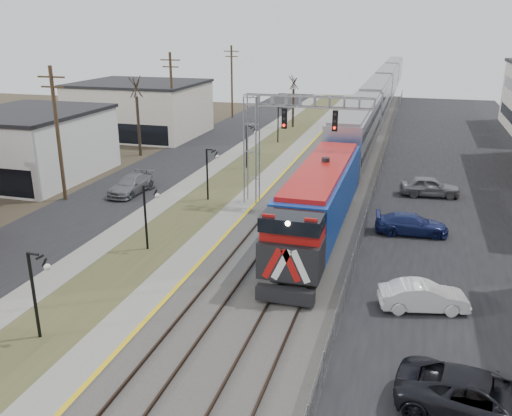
% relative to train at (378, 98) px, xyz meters
% --- Properties ---
extents(street_west, '(7.00, 120.00, 0.04)m').
position_rel_train_xyz_m(street_west, '(-17.00, -34.32, -2.92)').
color(street_west, black).
rests_on(street_west, ground).
extents(sidewalk, '(2.00, 120.00, 0.08)m').
position_rel_train_xyz_m(sidewalk, '(-12.50, -34.32, -2.90)').
color(sidewalk, gray).
rests_on(sidewalk, ground).
extents(grass_median, '(4.00, 120.00, 0.06)m').
position_rel_train_xyz_m(grass_median, '(-9.50, -34.32, -2.91)').
color(grass_median, '#424726').
rests_on(grass_median, ground).
extents(platform, '(2.00, 120.00, 0.24)m').
position_rel_train_xyz_m(platform, '(-6.50, -34.32, -2.82)').
color(platform, gray).
rests_on(platform, ground).
extents(ballast_bed, '(8.00, 120.00, 0.20)m').
position_rel_train_xyz_m(ballast_bed, '(-1.50, -34.32, -2.84)').
color(ballast_bed, '#595651').
rests_on(ballast_bed, ground).
extents(parking_lot, '(16.00, 120.00, 0.04)m').
position_rel_train_xyz_m(parking_lot, '(10.50, -34.32, -2.92)').
color(parking_lot, black).
rests_on(parking_lot, ground).
extents(platform_edge, '(0.24, 120.00, 0.01)m').
position_rel_train_xyz_m(platform_edge, '(-5.62, -34.32, -2.69)').
color(platform_edge, gold).
rests_on(platform_edge, platform).
extents(track_near, '(1.58, 120.00, 0.15)m').
position_rel_train_xyz_m(track_near, '(-3.50, -34.32, -2.66)').
color(track_near, '#2D2119').
rests_on(track_near, ballast_bed).
extents(track_far, '(1.58, 120.00, 0.15)m').
position_rel_train_xyz_m(track_far, '(-0.00, -34.32, -2.66)').
color(track_far, '#2D2119').
rests_on(track_far, ballast_bed).
extents(train, '(3.00, 108.65, 5.33)m').
position_rel_train_xyz_m(train, '(0.00, 0.00, 0.00)').
color(train, '#123A99').
rests_on(train, ground).
extents(signal_gantry, '(9.00, 1.07, 8.15)m').
position_rel_train_xyz_m(signal_gantry, '(-4.28, -41.32, 2.65)').
color(signal_gantry, gray).
rests_on(signal_gantry, ground).
extents(lampposts, '(0.14, 62.14, 4.00)m').
position_rel_train_xyz_m(lampposts, '(-9.50, -51.03, -0.94)').
color(lampposts, black).
rests_on(lampposts, ground).
extents(utility_poles, '(0.28, 80.28, 10.00)m').
position_rel_train_xyz_m(utility_poles, '(-20.00, -44.32, 2.06)').
color(utility_poles, '#4C3823').
rests_on(utility_poles, ground).
extents(fence, '(0.04, 120.00, 1.60)m').
position_rel_train_xyz_m(fence, '(2.70, -34.32, -2.14)').
color(fence, gray).
rests_on(fence, ground).
extents(bare_trees, '(12.30, 42.30, 5.95)m').
position_rel_train_xyz_m(bare_trees, '(-18.16, -30.40, -0.24)').
color(bare_trees, '#382D23').
rests_on(bare_trees, ground).
extents(car_lot_b, '(4.30, 2.31, 1.35)m').
position_rel_train_xyz_m(car_lot_b, '(6.24, -54.23, -2.27)').
color(car_lot_b, white).
rests_on(car_lot_b, ground).
extents(car_lot_c, '(5.94, 3.39, 1.56)m').
position_rel_train_xyz_m(car_lot_c, '(8.08, -61.41, -2.16)').
color(car_lot_c, black).
rests_on(car_lot_c, ground).
extents(car_lot_d, '(4.71, 2.25, 1.32)m').
position_rel_train_xyz_m(car_lot_d, '(5.54, -44.33, -2.28)').
color(car_lot_d, navy).
rests_on(car_lot_d, ground).
extents(car_lot_e, '(4.68, 2.26, 1.54)m').
position_rel_train_xyz_m(car_lot_e, '(6.75, -35.56, -2.17)').
color(car_lot_e, slate).
rests_on(car_lot_e, ground).
extents(car_street_b, '(2.17, 4.98, 1.42)m').
position_rel_train_xyz_m(car_street_b, '(-15.95, -41.46, -2.23)').
color(car_street_b, slate).
rests_on(car_street_b, ground).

